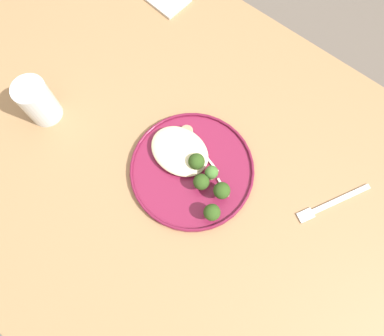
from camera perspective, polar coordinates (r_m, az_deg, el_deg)
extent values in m
plane|color=#665B51|center=(1.57, -1.80, -8.39)|extent=(6.00, 6.00, 0.00)
cube|color=#9E754C|center=(0.87, -3.21, 0.17)|extent=(1.40, 1.00, 0.04)
cube|color=olive|center=(1.60, -10.66, 21.61)|extent=(0.06, 0.06, 0.70)
cylinder|color=maroon|center=(0.84, 0.00, -0.33)|extent=(0.29, 0.29, 0.01)
torus|color=maroon|center=(0.83, 0.00, -0.14)|extent=(0.29, 0.29, 0.01)
ellipsoid|color=beige|center=(0.84, -1.89, 2.66)|extent=(0.15, 0.11, 0.03)
cylinder|color=beige|center=(0.83, 0.78, -0.04)|extent=(0.02, 0.02, 0.01)
cylinder|color=#988766|center=(0.82, 0.78, 0.13)|extent=(0.02, 0.02, 0.00)
cylinder|color=#E5C689|center=(0.84, -1.35, 2.16)|extent=(0.03, 0.03, 0.01)
cylinder|color=#958159|center=(0.83, -1.36, 2.36)|extent=(0.03, 0.03, 0.00)
cylinder|color=beige|center=(0.83, -2.34, 0.97)|extent=(0.03, 0.03, 0.01)
cylinder|color=#988766|center=(0.83, -2.36, 1.16)|extent=(0.03, 0.03, 0.00)
cylinder|color=beige|center=(0.85, -2.31, 4.68)|extent=(0.03, 0.03, 0.01)
cylinder|color=#988766|center=(0.85, -2.33, 4.90)|extent=(0.02, 0.02, 0.00)
cylinder|color=beige|center=(0.86, -0.86, 5.78)|extent=(0.03, 0.03, 0.01)
cylinder|color=#988766|center=(0.86, -0.86, 5.97)|extent=(0.03, 0.03, 0.00)
cylinder|color=#7A994C|center=(0.81, 4.60, -4.02)|extent=(0.01, 0.01, 0.02)
sphere|color=#2D4C19|center=(0.79, 4.73, -3.58)|extent=(0.04, 0.04, 0.04)
cylinder|color=#7A994C|center=(0.83, 0.70, 0.54)|extent=(0.02, 0.02, 0.02)
sphere|color=#2D4C19|center=(0.81, 0.72, 1.05)|extent=(0.04, 0.04, 0.04)
cylinder|color=#89A356|center=(0.82, 1.40, -2.70)|extent=(0.02, 0.02, 0.02)
sphere|color=#2D4C19|center=(0.80, 1.44, -2.25)|extent=(0.04, 0.04, 0.04)
cylinder|color=#89A356|center=(0.82, 3.03, -1.18)|extent=(0.02, 0.02, 0.02)
sphere|color=#42702D|center=(0.80, 3.12, -0.67)|extent=(0.03, 0.03, 0.03)
cylinder|color=#89A356|center=(0.80, 3.09, -7.36)|extent=(0.01, 0.01, 0.02)
sphere|color=#2D4C19|center=(0.78, 3.18, -7.02)|extent=(0.04, 0.04, 0.04)
cube|color=silver|center=(0.82, 4.94, -3.07)|extent=(0.05, 0.02, 0.00)
cube|color=silver|center=(0.84, 3.13, 0.70)|extent=(0.05, 0.02, 0.00)
cylinder|color=silver|center=(0.93, -23.19, 9.64)|extent=(0.08, 0.08, 0.12)
cylinder|color=#936028|center=(0.95, -22.60, 8.92)|extent=(0.07, 0.07, 0.07)
cube|color=silver|center=(0.89, 22.52, -4.55)|extent=(0.08, 0.14, 0.00)
cube|color=silver|center=(0.86, 17.54, -7.16)|extent=(0.04, 0.04, 0.00)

